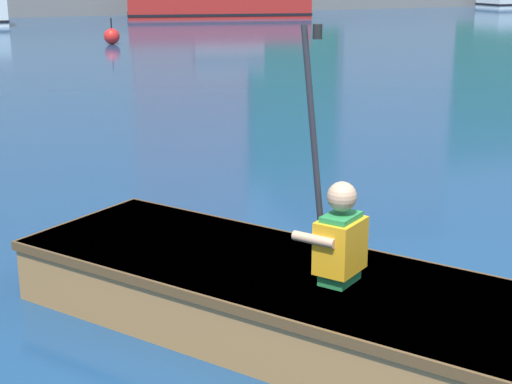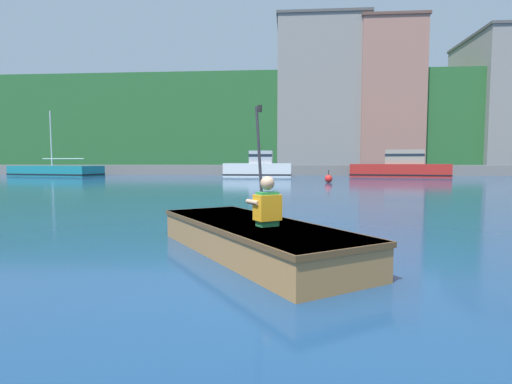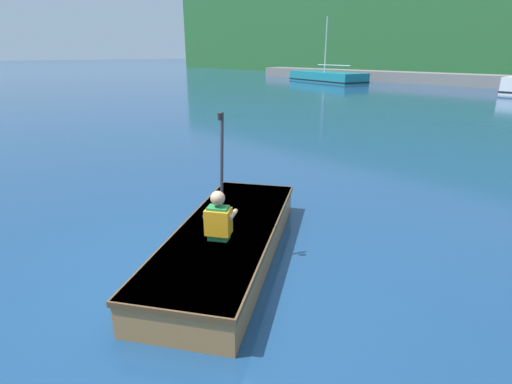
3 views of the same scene
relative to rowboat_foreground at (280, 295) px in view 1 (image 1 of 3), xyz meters
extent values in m
plane|color=navy|center=(0.34, -0.84, -0.24)|extent=(300.00, 300.00, 0.00)
cube|color=red|center=(9.28, 27.26, 0.27)|extent=(7.74, 3.98, 1.01)
cube|color=black|center=(9.28, 27.26, -0.06)|extent=(7.79, 4.03, 0.10)
cube|color=#A3703D|center=(0.03, -0.04, -0.03)|extent=(2.93, 3.57, 0.42)
cube|color=brown|center=(0.03, -0.04, 0.15)|extent=(2.99, 3.62, 0.06)
cube|color=brown|center=(0.03, -0.04, 0.14)|extent=(2.49, 3.04, 0.02)
cone|color=#A3703D|center=(-0.92, 1.36, -0.01)|extent=(0.56, 0.56, 0.37)
cube|color=#A3703D|center=(0.18, -0.26, 0.13)|extent=(1.00, 0.75, 0.03)
cube|color=#267F3F|center=(0.23, -0.33, 0.38)|extent=(0.29, 0.27, 0.41)
cube|color=orange|center=(0.23, -0.33, 0.40)|extent=(0.36, 0.34, 0.31)
sphere|color=tan|center=(0.23, -0.33, 0.70)|extent=(0.17, 0.17, 0.17)
cylinder|color=tan|center=(0.30, -0.17, 0.47)|extent=(0.19, 0.25, 0.06)
cylinder|color=tan|center=(0.05, -0.34, 0.47)|extent=(0.19, 0.25, 0.06)
cylinder|color=#232328|center=(0.12, -0.18, 0.92)|extent=(0.15, 0.19, 1.43)
cylinder|color=black|center=(0.12, -0.18, 1.60)|extent=(0.05, 0.05, 0.08)
sphere|color=red|center=(2.85, 18.01, -0.02)|extent=(0.44, 0.44, 0.44)
cylinder|color=black|center=(2.85, 18.01, 0.34)|extent=(0.04, 0.04, 0.28)
camera|label=1|loc=(-1.81, -4.04, 1.95)|focal=55.00mm
camera|label=2|loc=(0.46, -5.08, 0.95)|focal=28.00mm
camera|label=3|loc=(3.64, -2.96, 2.27)|focal=28.00mm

